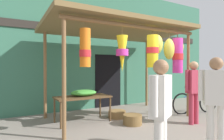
# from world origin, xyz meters

# --- Properties ---
(ground_plane) EXTENTS (30.00, 30.00, 0.00)m
(ground_plane) POSITION_xyz_m (0.00, 0.00, 0.00)
(ground_plane) COLOR gray
(shop_facade) EXTENTS (11.40, 0.29, 4.60)m
(shop_facade) POSITION_xyz_m (0.00, 2.49, 2.30)
(shop_facade) COLOR #387056
(shop_facade) RESTS_ON ground_plane
(market_stall_canopy) EXTENTS (4.39, 2.47, 2.82)m
(market_stall_canopy) POSITION_xyz_m (-0.15, 0.57, 2.43)
(market_stall_canopy) COLOR brown
(market_stall_canopy) RESTS_ON ground_plane
(display_table) EXTENTS (1.49, 0.73, 0.71)m
(display_table) POSITION_xyz_m (-1.42, 0.87, 0.65)
(display_table) COLOR brown
(display_table) RESTS_ON ground_plane
(flower_heap_on_table) EXTENTS (0.74, 0.52, 0.17)m
(flower_heap_on_table) POSITION_xyz_m (-1.35, 0.92, 0.80)
(flower_heap_on_table) COLOR green
(flower_heap_on_table) RESTS_ON display_table
(folding_chair) EXTENTS (0.56, 0.56, 0.84)m
(folding_chair) POSITION_xyz_m (0.69, -0.00, 0.50)
(folding_chair) COLOR beige
(folding_chair) RESTS_ON ground_plane
(wicker_basket_by_table) EXTENTS (0.50, 0.50, 0.26)m
(wicker_basket_by_table) POSITION_xyz_m (-0.37, -0.03, 0.13)
(wicker_basket_by_table) COLOR brown
(wicker_basket_by_table) RESTS_ON ground_plane
(wicker_basket_spare) EXTENTS (0.52, 0.52, 0.21)m
(wicker_basket_spare) POSITION_xyz_m (-0.36, 0.78, 0.11)
(wicker_basket_spare) COLOR olive
(wicker_basket_spare) RESTS_ON ground_plane
(parked_bicycle) EXTENTS (1.71, 0.55, 0.92)m
(parked_bicycle) POSITION_xyz_m (2.20, -0.02, 0.35)
(parked_bicycle) COLOR black
(parked_bicycle) RESTS_ON ground_plane
(vendor_in_orange) EXTENTS (0.53, 0.39, 1.63)m
(vendor_in_orange) POSITION_xyz_m (-1.42, -2.14, 0.96)
(vendor_in_orange) COLOR silver
(vendor_in_orange) RESTS_ON ground_plane
(customer_foreground) EXTENTS (0.43, 0.46, 1.70)m
(customer_foreground) POSITION_xyz_m (-0.03, -2.11, 1.00)
(customer_foreground) COLOR silver
(customer_foreground) RESTS_ON ground_plane
(shopper_by_bananas) EXTENTS (0.59, 0.25, 1.67)m
(shopper_by_bananas) POSITION_xyz_m (1.07, -0.81, 0.99)
(shopper_by_bananas) COLOR #B23347
(shopper_by_bananas) RESTS_ON ground_plane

